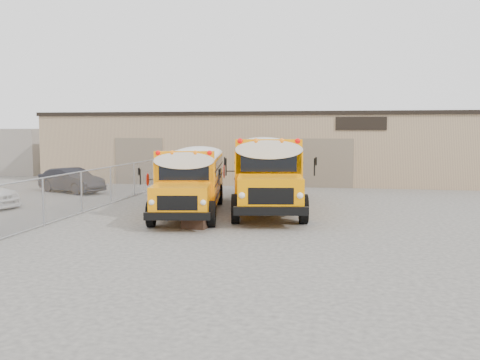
% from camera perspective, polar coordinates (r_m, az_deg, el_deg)
% --- Properties ---
extents(ground, '(120.00, 120.00, 0.00)m').
position_cam_1_polar(ground, '(18.77, -4.07, -5.51)').
color(ground, '#4A4744').
rests_on(ground, ground).
extents(warehouse, '(30.20, 10.20, 4.67)m').
position_cam_1_polar(warehouse, '(38.14, 3.34, 3.64)').
color(warehouse, tan).
rests_on(warehouse, ground).
extents(chainlink_fence, '(0.07, 18.07, 1.81)m').
position_cam_1_polar(chainlink_fence, '(23.53, -16.54, -1.28)').
color(chainlink_fence, '#93969B').
rests_on(chainlink_fence, ground).
extents(distant_building_left, '(8.00, 6.00, 3.60)m').
position_cam_1_polar(distant_building_left, '(47.93, -23.48, 2.88)').
color(distant_building_left, gray).
rests_on(distant_building_left, ground).
extents(school_bus_left, '(3.84, 9.70, 2.76)m').
position_cam_1_polar(school_bus_left, '(29.02, -4.04, 1.55)').
color(school_bus_left, orange).
rests_on(school_bus_left, ground).
extents(school_bus_right, '(4.35, 11.24, 3.21)m').
position_cam_1_polar(school_bus_right, '(31.25, 2.46, 2.30)').
color(school_bus_right, '#FB9100').
rests_on(school_bus_right, ground).
extents(tarp_bundle, '(0.96, 0.95, 1.30)m').
position_cam_1_polar(tarp_bundle, '(19.39, -4.72, -3.16)').
color(tarp_bundle, black).
rests_on(tarp_bundle, ground).
extents(car_dark, '(4.42, 3.06, 1.38)m').
position_cam_1_polar(car_dark, '(31.58, -17.53, -0.03)').
color(car_dark, black).
rests_on(car_dark, ground).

